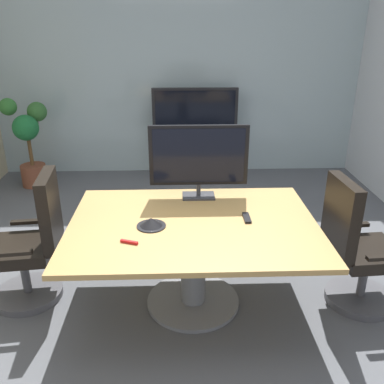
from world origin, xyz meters
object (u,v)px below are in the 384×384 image
(tv_monitor, at_px, (199,157))
(remote_control, at_px, (247,218))
(wall_display_unit, at_px, (195,148))
(office_chair_left, at_px, (33,249))
(conference_phone, at_px, (151,223))
(conference_table, at_px, (193,242))
(potted_plant, at_px, (29,138))
(office_chair_right, at_px, (356,254))

(tv_monitor, distance_m, remote_control, 0.68)
(wall_display_unit, relative_size, remote_control, 7.71)
(tv_monitor, height_order, wall_display_unit, tv_monitor)
(office_chair_left, height_order, conference_phone, office_chair_left)
(conference_table, height_order, conference_phone, conference_phone)
(potted_plant, relative_size, conference_phone, 5.56)
(office_chair_right, xyz_separation_m, potted_plant, (-3.42, 2.73, 0.24))
(tv_monitor, height_order, remote_control, tv_monitor)
(wall_display_unit, bearing_deg, tv_monitor, -91.70)
(office_chair_left, height_order, potted_plant, potted_plant)
(potted_plant, bearing_deg, conference_phone, -56.59)
(office_chair_left, xyz_separation_m, potted_plant, (-0.83, 2.56, 0.24))
(office_chair_right, bearing_deg, potted_plant, 47.61)
(conference_phone, height_order, remote_control, conference_phone)
(conference_table, distance_m, potted_plant, 3.44)
(office_chair_right, distance_m, remote_control, 0.93)
(conference_table, xyz_separation_m, conference_phone, (-0.32, -0.05, 0.20))
(tv_monitor, xyz_separation_m, remote_control, (0.35, -0.46, -0.35))
(remote_control, bearing_deg, wall_display_unit, 95.61)
(conference_table, bearing_deg, tv_monitor, 82.57)
(potted_plant, distance_m, conference_phone, 3.29)
(office_chair_left, xyz_separation_m, office_chair_right, (2.59, -0.17, 0.00))
(potted_plant, bearing_deg, remote_control, -46.07)
(conference_phone, relative_size, remote_control, 1.29)
(tv_monitor, bearing_deg, remote_control, -52.19)
(potted_plant, bearing_deg, tv_monitor, -44.93)
(tv_monitor, bearing_deg, office_chair_left, -164.71)
(potted_plant, distance_m, remote_control, 3.67)
(office_chair_left, bearing_deg, conference_phone, 73.07)
(office_chair_right, relative_size, tv_monitor, 1.30)
(conference_table, xyz_separation_m, remote_control, (0.42, 0.05, 0.18))
(wall_display_unit, bearing_deg, office_chair_left, -116.81)
(tv_monitor, xyz_separation_m, conference_phone, (-0.38, -0.56, -0.33))
(office_chair_right, bearing_deg, conference_table, 84.62)
(wall_display_unit, xyz_separation_m, conference_phone, (-0.46, -3.03, 0.33))
(wall_display_unit, height_order, remote_control, wall_display_unit)
(conference_table, bearing_deg, office_chair_left, 174.07)
(conference_table, height_order, office_chair_right, office_chair_right)
(office_chair_left, relative_size, conference_phone, 4.95)
(office_chair_right, bearing_deg, office_chair_left, 82.43)
(office_chair_left, bearing_deg, potted_plant, -168.26)
(conference_table, distance_m, conference_phone, 0.38)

